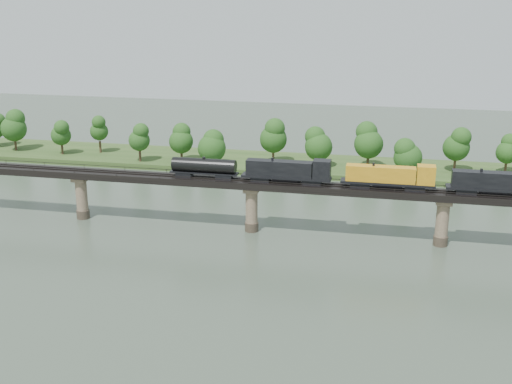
# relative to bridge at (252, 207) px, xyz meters

# --- Properties ---
(ground) EXTENTS (400.00, 400.00, 0.00)m
(ground) POSITION_rel_bridge_xyz_m (0.00, -30.00, -5.46)
(ground) COLOR #334033
(ground) RESTS_ON ground
(far_bank) EXTENTS (300.00, 24.00, 1.60)m
(far_bank) POSITION_rel_bridge_xyz_m (0.00, 55.00, -4.66)
(far_bank) COLOR #2C451B
(far_bank) RESTS_ON ground
(bridge) EXTENTS (236.00, 30.00, 11.50)m
(bridge) POSITION_rel_bridge_xyz_m (0.00, 0.00, 0.00)
(bridge) COLOR #473A2D
(bridge) RESTS_ON ground
(bridge_superstructure) EXTENTS (220.00, 4.90, 0.75)m
(bridge_superstructure) POSITION_rel_bridge_xyz_m (0.00, 0.00, 6.33)
(bridge_superstructure) COLOR black
(bridge_superstructure) RESTS_ON bridge
(far_treeline) EXTENTS (289.06, 17.54, 13.60)m
(far_treeline) POSITION_rel_bridge_xyz_m (-8.21, 50.52, 3.37)
(far_treeline) COLOR #382619
(far_treeline) RESTS_ON far_bank
(freight_train) EXTENTS (77.13, 3.01, 5.31)m
(freight_train) POSITION_rel_bridge_xyz_m (21.70, 0.00, 8.58)
(freight_train) COLOR black
(freight_train) RESTS_ON bridge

